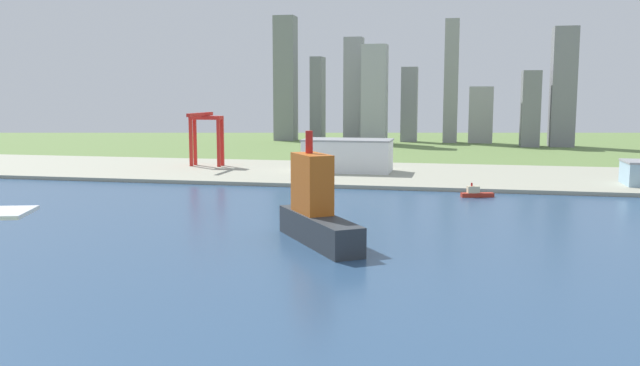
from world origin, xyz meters
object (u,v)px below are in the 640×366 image
(port_crane_red, at_px, (205,127))
(warehouse_main, at_px, (348,155))
(container_barge, at_px, (316,211))
(tugboat_small, at_px, (476,193))

(port_crane_red, distance_m, warehouse_main, 114.21)
(container_barge, height_order, warehouse_main, container_barge)
(container_barge, distance_m, port_crane_red, 270.31)
(warehouse_main, bearing_deg, tugboat_small, -45.29)
(tugboat_small, height_order, container_barge, container_barge)
(tugboat_small, relative_size, port_crane_red, 0.41)
(tugboat_small, bearing_deg, container_barge, -115.56)
(tugboat_small, bearing_deg, warehouse_main, 134.71)
(container_barge, distance_m, warehouse_main, 221.19)
(container_barge, height_order, port_crane_red, port_crane_red)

